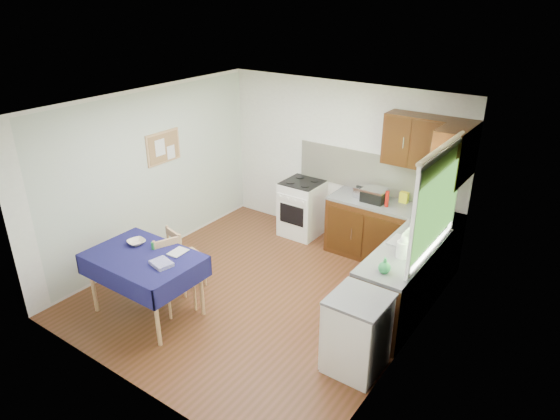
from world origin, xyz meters
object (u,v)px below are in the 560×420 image
Objects in this scene: chair_far at (184,256)px; sandwich_press at (374,195)px; kettle at (403,248)px; chair_near at (174,273)px; dish_rack at (408,242)px; dining_table at (144,263)px; toaster at (362,193)px.

chair_far is 2.70× the size of sandwich_press.
kettle reaches higher than chair_far.
chair_near is 3.56× the size of kettle.
chair_far is at bearing -144.50° from dish_rack.
chair_near reaches higher than chair_far.
dish_rack is at bearing -32.83° from chair_near.
dish_rack is (0.91, -0.98, -0.07)m from sandwich_press.
chair_far is at bearing -161.06° from kettle.
kettle reaches higher than dining_table.
dish_rack is (1.11, -0.98, -0.06)m from toaster.
sandwich_press is (1.67, 2.22, 0.52)m from chair_far.
chair_far is at bearing -113.39° from toaster.
dining_table is 3.36m from sandwich_press.
dining_table is 0.41m from chair_near.
sandwich_press is 1.34m from dish_rack.
kettle is at bearing -147.13° from chair_far.
dining_table is at bearing -148.12° from kettle.
toaster is 0.20m from sandwich_press.
dining_table is 3.07m from kettle.
chair_far is 2.86m from kettle.
dish_rack is 1.62× the size of kettle.
dining_table is at bearing -137.53° from sandwich_press.
kettle reaches higher than chair_near.
chair_near is at bearing -137.31° from sandwich_press.
chair_far is (-0.06, 0.70, -0.24)m from dining_table.
sandwich_press is at bearing 80.95° from dining_table.
dish_rack is at bearing 57.48° from dining_table.
toaster is at bearing -109.57° from chair_far.
dish_rack is at bearing -140.37° from chair_far.
chair_far is at bearing 51.86° from chair_near.
dining_table is at bearing -105.66° from toaster.
sandwich_press is at bearing 126.75° from kettle.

